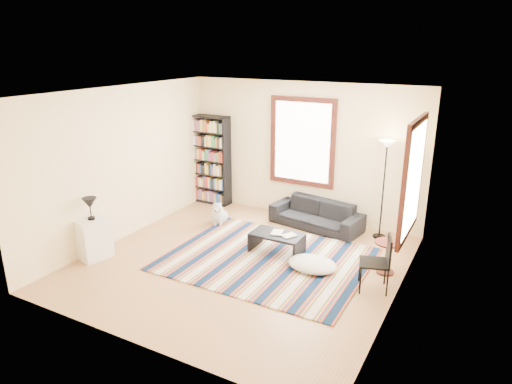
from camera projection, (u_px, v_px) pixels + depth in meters
The scene contains 21 objects.
floor at pixel (242, 265), 7.67m from camera, with size 5.00×5.00×0.10m, color #AC7C4F.
ceiling at pixel (240, 89), 6.77m from camera, with size 5.00×5.00×0.10m, color white.
wall_back at pixel (303, 151), 9.35m from camera, with size 5.00×0.10×2.80m, color beige.
wall_front at pixel (126, 241), 5.08m from camera, with size 5.00×0.10×2.80m, color beige.
wall_left at pixel (121, 163), 8.37m from camera, with size 0.10×5.00×2.80m, color beige.
wall_right at pixel (407, 209), 6.06m from camera, with size 0.10×5.00×2.80m, color beige.
window_back at pixel (302, 142), 9.22m from camera, with size 1.20×0.06×1.60m, color white.
window_right at pixel (413, 179), 6.70m from camera, with size 0.06×1.20×1.60m, color white.
rug at pixel (267, 259), 7.75m from camera, with size 3.29×2.63×0.02m, color #0B1D39.
sofa at pixel (316, 214), 9.05m from camera, with size 1.83×0.72×0.54m, color black.
bookshelf at pixel (211, 160), 10.25m from camera, with size 0.90×0.30×2.00m, color black.
coffee_table at pixel (277, 243), 7.95m from camera, with size 0.90×0.50×0.36m, color black.
book_a at pixel (272, 232), 7.94m from camera, with size 0.25×0.19×0.02m, color beige.
book_b at pixel (286, 234), 7.87m from camera, with size 0.18×0.24×0.02m, color beige.
floor_cushion at pixel (312, 264), 7.37m from camera, with size 0.81×0.61×0.20m, color beige.
floor_lamp at pixel (383, 190), 8.36m from camera, with size 0.30×0.30×1.86m, color black, non-canonical shape.
side_table at pixel (386, 257), 7.22m from camera, with size 0.40×0.40×0.54m, color #431710.
folding_chair at pixel (374, 263), 6.69m from camera, with size 0.42×0.40×0.86m, color black.
white_cabinet at pixel (94, 239), 7.72m from camera, with size 0.38×0.50×0.70m, color white.
table_lamp at pixel (90, 209), 7.55m from camera, with size 0.24×0.24×0.38m, color black, non-canonical shape.
dog at pixel (220, 212), 9.21m from camera, with size 0.36×0.50×0.50m, color silver, non-canonical shape.
Camera 1 is at (3.50, -5.96, 3.50)m, focal length 32.00 mm.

